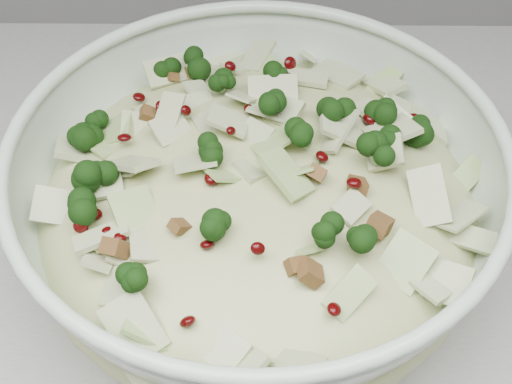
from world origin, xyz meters
TOP-DOWN VIEW (x-y plane):
  - mixing_bowl at (-0.37, 1.61)m, footprint 0.45×0.45m
  - salad at (-0.37, 1.61)m, footprint 0.44×0.44m

SIDE VIEW (x-z plane):
  - mixing_bowl at x=-0.37m, z-range 0.90..1.05m
  - salad at x=-0.37m, z-range 0.93..1.07m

